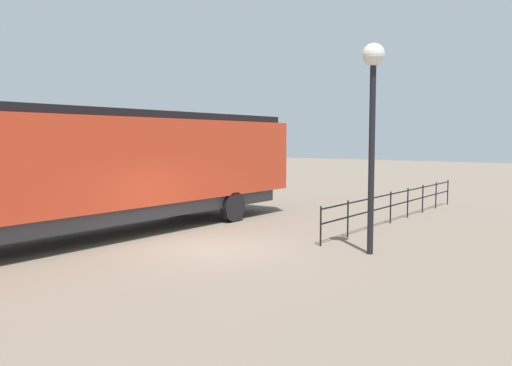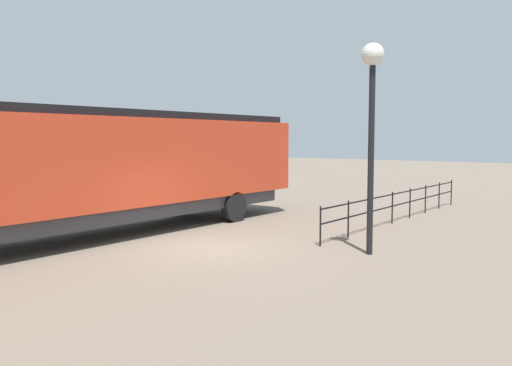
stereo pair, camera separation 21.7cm
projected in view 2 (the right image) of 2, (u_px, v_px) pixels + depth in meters
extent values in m
plane|color=#756656|center=(211.00, 248.00, 14.86)|extent=(120.00, 120.00, 0.00)
cube|color=red|center=(65.00, 163.00, 15.50)|extent=(3.17, 18.63, 2.67)
cube|color=black|center=(236.00, 166.00, 21.76)|extent=(3.05, 2.97, 1.87)
cube|color=black|center=(64.00, 112.00, 15.38)|extent=(2.86, 17.89, 0.24)
cube|color=#38383D|center=(67.00, 216.00, 15.63)|extent=(2.86, 17.14, 0.45)
cylinder|color=black|center=(178.00, 201.00, 21.25)|extent=(0.30, 1.10, 1.10)
cylinder|color=black|center=(234.00, 207.00, 19.53)|extent=(0.30, 1.10, 1.10)
cylinder|color=black|center=(371.00, 159.00, 13.88)|extent=(0.16, 0.16, 5.01)
sphere|color=silver|center=(373.00, 54.00, 13.65)|extent=(0.59, 0.59, 0.59)
cube|color=black|center=(402.00, 192.00, 19.73)|extent=(0.04, 11.84, 0.04)
cube|color=black|center=(401.00, 204.00, 19.77)|extent=(0.04, 11.84, 0.04)
cylinder|color=black|center=(320.00, 226.00, 15.07)|extent=(0.05, 0.05, 1.14)
cylinder|color=black|center=(348.00, 219.00, 16.41)|extent=(0.05, 0.05, 1.14)
cylinder|color=black|center=(372.00, 213.00, 17.76)|extent=(0.05, 0.05, 1.14)
cylinder|color=black|center=(392.00, 208.00, 19.10)|extent=(0.05, 0.05, 1.14)
cylinder|color=black|center=(410.00, 203.00, 20.44)|extent=(0.05, 0.05, 1.14)
cylinder|color=black|center=(425.00, 199.00, 21.79)|extent=(0.05, 0.05, 1.14)
cylinder|color=black|center=(439.00, 196.00, 23.13)|extent=(0.05, 0.05, 1.14)
cylinder|color=black|center=(451.00, 192.00, 24.48)|extent=(0.05, 0.05, 1.14)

